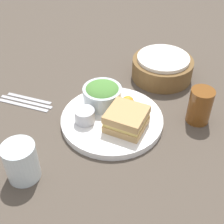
# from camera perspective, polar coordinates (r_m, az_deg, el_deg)

# --- Properties ---
(ground_plane) EXTENTS (4.00, 4.00, 0.00)m
(ground_plane) POSITION_cam_1_polar(r_m,az_deg,el_deg) (0.91, 0.00, -1.92)
(ground_plane) COLOR #4C4238
(plate) EXTENTS (0.29, 0.29, 0.02)m
(plate) POSITION_cam_1_polar(r_m,az_deg,el_deg) (0.90, 0.00, -1.45)
(plate) COLOR white
(plate) RESTS_ON ground_plane
(sandwich) EXTENTS (0.13, 0.13, 0.06)m
(sandwich) POSITION_cam_1_polar(r_m,az_deg,el_deg) (0.85, 2.90, -1.16)
(sandwich) COLOR tan
(sandwich) RESTS_ON plate
(salad_bowl) EXTENTS (0.12, 0.12, 0.07)m
(salad_bowl) POSITION_cam_1_polar(r_m,az_deg,el_deg) (0.92, -1.78, 3.35)
(salad_bowl) COLOR silver
(salad_bowl) RESTS_ON plate
(dressing_cup) EXTENTS (0.06, 0.06, 0.04)m
(dressing_cup) POSITION_cam_1_polar(r_m,az_deg,el_deg) (0.87, -5.01, -0.70)
(dressing_cup) COLOR #B7B7BC
(dressing_cup) RESTS_ON plate
(orange_wedge) EXTENTS (0.04, 0.04, 0.04)m
(orange_wedge) POSITION_cam_1_polar(r_m,az_deg,el_deg) (0.92, 3.07, 1.74)
(orange_wedge) COLOR orange
(orange_wedge) RESTS_ON plate
(drink_glass) EXTENTS (0.07, 0.07, 0.11)m
(drink_glass) POSITION_cam_1_polar(r_m,az_deg,el_deg) (0.92, 15.79, 1.09)
(drink_glass) COLOR brown
(drink_glass) RESTS_ON ground_plane
(bread_basket) EXTENTS (0.21, 0.21, 0.08)m
(bread_basket) POSITION_cam_1_polar(r_m,az_deg,el_deg) (1.09, 9.18, 8.06)
(bread_basket) COLOR brown
(bread_basket) RESTS_ON ground_plane
(fork) EXTENTS (0.16, 0.08, 0.01)m
(fork) POSITION_cam_1_polar(r_m,az_deg,el_deg) (1.00, -15.94, 1.22)
(fork) COLOR #B2B2B7
(fork) RESTS_ON ground_plane
(knife) EXTENTS (0.17, 0.09, 0.01)m
(knife) POSITION_cam_1_polar(r_m,az_deg,el_deg) (1.01, -15.42, 1.83)
(knife) COLOR #B2B2B7
(knife) RESTS_ON ground_plane
(spoon) EXTENTS (0.14, 0.08, 0.01)m
(spoon) POSITION_cam_1_polar(r_m,az_deg,el_deg) (1.03, -14.91, 2.43)
(spoon) COLOR #B2B2B7
(spoon) RESTS_ON ground_plane
(water_glass) EXTENTS (0.08, 0.08, 0.10)m
(water_glass) POSITION_cam_1_polar(r_m,az_deg,el_deg) (0.77, -16.26, -8.72)
(water_glass) COLOR silver
(water_glass) RESTS_ON ground_plane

